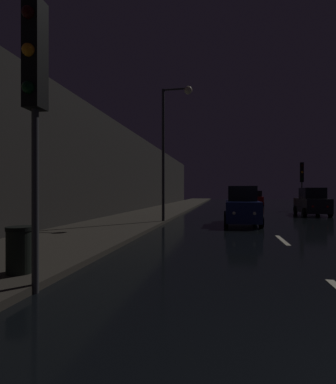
{
  "coord_description": "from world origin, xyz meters",
  "views": [
    {
      "loc": [
        -2.07,
        -2.23,
        1.78
      ],
      "look_at": [
        -5.6,
        15.72,
        1.76
      ],
      "focal_mm": 27.02,
      "sensor_mm": 36.0,
      "label": 1
    }
  ],
  "objects_px": {
    "car_approaching_headlights": "(242,207)",
    "traffic_light_near_left": "(34,79)",
    "traffic_light_far_right": "(302,176)",
    "streetlamp_overhead": "(171,134)",
    "car_parked_right_far": "(312,203)",
    "car_distant_taillights": "(255,199)",
    "trash_bin_curbside": "(20,249)"
  },
  "relations": [
    {
      "from": "traffic_light_far_right",
      "to": "car_approaching_headlights",
      "type": "xyz_separation_m",
      "value": [
        -6.38,
        -13.49,
        -2.37
      ]
    },
    {
      "from": "traffic_light_far_right",
      "to": "car_parked_right_far",
      "type": "bearing_deg",
      "value": -2.9
    },
    {
      "from": "streetlamp_overhead",
      "to": "car_approaching_headlights",
      "type": "relative_size",
      "value": 1.83
    },
    {
      "from": "streetlamp_overhead",
      "to": "car_parked_right_far",
      "type": "distance_m",
      "value": 12.96
    },
    {
      "from": "traffic_light_near_left",
      "to": "car_distant_taillights",
      "type": "height_order",
      "value": "traffic_light_near_left"
    },
    {
      "from": "traffic_light_near_left",
      "to": "car_distant_taillights",
      "type": "relative_size",
      "value": 1.37
    },
    {
      "from": "streetlamp_overhead",
      "to": "traffic_light_near_left",
      "type": "bearing_deg",
      "value": -91.75
    },
    {
      "from": "car_parked_right_far",
      "to": "car_distant_taillights",
      "type": "bearing_deg",
      "value": 11.16
    },
    {
      "from": "car_distant_taillights",
      "to": "streetlamp_overhead",
      "type": "bearing_deg",
      "value": 162.98
    },
    {
      "from": "traffic_light_far_right",
      "to": "traffic_light_near_left",
      "type": "relative_size",
      "value": 0.9
    },
    {
      "from": "streetlamp_overhead",
      "to": "trash_bin_curbside",
      "type": "xyz_separation_m",
      "value": [
        -1.12,
        -10.58,
        -4.35
      ]
    },
    {
      "from": "trash_bin_curbside",
      "to": "car_parked_right_far",
      "type": "height_order",
      "value": "car_parked_right_far"
    },
    {
      "from": "traffic_light_far_right",
      "to": "car_approaching_headlights",
      "type": "bearing_deg",
      "value": -20.81
    },
    {
      "from": "traffic_light_near_left",
      "to": "streetlamp_overhead",
      "type": "distance_m",
      "value": 11.28
    },
    {
      "from": "streetlamp_overhead",
      "to": "car_approaching_headlights",
      "type": "bearing_deg",
      "value": 8.85
    },
    {
      "from": "trash_bin_curbside",
      "to": "traffic_light_far_right",
      "type": "bearing_deg",
      "value": 65.3
    },
    {
      "from": "traffic_light_near_left",
      "to": "streetlamp_overhead",
      "type": "relative_size",
      "value": 0.68
    },
    {
      "from": "streetlamp_overhead",
      "to": "car_parked_right_far",
      "type": "xyz_separation_m",
      "value": [
        9.42,
        7.95,
        -4.02
      ]
    },
    {
      "from": "traffic_light_near_left",
      "to": "car_parked_right_far",
      "type": "height_order",
      "value": "traffic_light_near_left"
    },
    {
      "from": "streetlamp_overhead",
      "to": "car_parked_right_far",
      "type": "relative_size",
      "value": 1.84
    },
    {
      "from": "car_parked_right_far",
      "to": "trash_bin_curbside",
      "type": "bearing_deg",
      "value": 150.35
    },
    {
      "from": "traffic_light_far_right",
      "to": "streetlamp_overhead",
      "type": "distance_m",
      "value": 17.48
    },
    {
      "from": "car_approaching_headlights",
      "to": "traffic_light_far_right",
      "type": "bearing_deg",
      "value": 154.68
    },
    {
      "from": "traffic_light_near_left",
      "to": "car_distant_taillights",
      "type": "distance_m",
      "value": 33.89
    },
    {
      "from": "traffic_light_far_right",
      "to": "car_approaching_headlights",
      "type": "height_order",
      "value": "traffic_light_far_right"
    },
    {
      "from": "trash_bin_curbside",
      "to": "car_parked_right_far",
      "type": "xyz_separation_m",
      "value": [
        10.54,
        18.52,
        0.33
      ]
    },
    {
      "from": "traffic_light_far_right",
      "to": "car_distant_taillights",
      "type": "xyz_separation_m",
      "value": [
        -3.54,
        7.73,
        -2.46
      ]
    },
    {
      "from": "car_parked_right_far",
      "to": "traffic_light_far_right",
      "type": "bearing_deg",
      "value": -7.41
    },
    {
      "from": "traffic_light_near_left",
      "to": "car_parked_right_far",
      "type": "xyz_separation_m",
      "value": [
        9.76,
        19.15,
        -2.8
      ]
    },
    {
      "from": "car_distant_taillights",
      "to": "car_parked_right_far",
      "type": "distance_m",
      "value": 14.14
    },
    {
      "from": "streetlamp_overhead",
      "to": "car_approaching_headlights",
      "type": "xyz_separation_m",
      "value": [
        3.83,
        0.6,
        -4.02
      ]
    },
    {
      "from": "car_approaching_headlights",
      "to": "traffic_light_near_left",
      "type": "bearing_deg",
      "value": -19.49
    }
  ]
}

